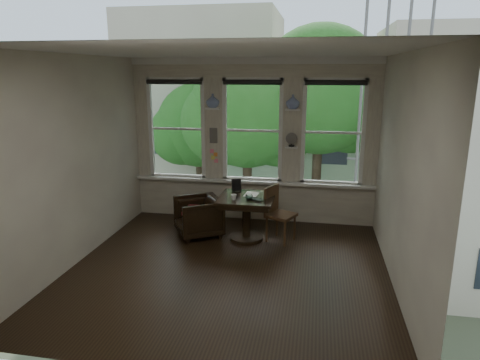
% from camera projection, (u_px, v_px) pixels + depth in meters
% --- Properties ---
extents(ground, '(4.50, 4.50, 0.00)m').
position_uv_depth(ground, '(228.00, 269.00, 6.14)').
color(ground, black).
rests_on(ground, ground).
extents(ceiling, '(4.50, 4.50, 0.00)m').
position_uv_depth(ceiling, '(227.00, 52.00, 5.40)').
color(ceiling, silver).
rests_on(ceiling, ground).
extents(wall_back, '(4.50, 0.00, 4.50)m').
position_uv_depth(wall_back, '(253.00, 141.00, 7.92)').
color(wall_back, beige).
rests_on(wall_back, ground).
extents(wall_front, '(4.50, 0.00, 4.50)m').
position_uv_depth(wall_front, '(173.00, 224.00, 3.63)').
color(wall_front, beige).
rests_on(wall_front, ground).
extents(wall_left, '(0.00, 4.50, 4.50)m').
position_uv_depth(wall_left, '(75.00, 161.00, 6.16)').
color(wall_left, beige).
rests_on(wall_left, ground).
extents(wall_right, '(0.00, 4.50, 4.50)m').
position_uv_depth(wall_right, '(402.00, 174.00, 5.38)').
color(wall_right, beige).
rests_on(wall_right, ground).
extents(window_left, '(1.10, 0.12, 1.90)m').
position_uv_depth(window_left, '(177.00, 129.00, 8.12)').
color(window_left, white).
rests_on(window_left, ground).
extents(window_center, '(1.10, 0.12, 1.90)m').
position_uv_depth(window_center, '(253.00, 131.00, 7.87)').
color(window_center, white).
rests_on(window_center, ground).
extents(window_right, '(1.10, 0.12, 1.90)m').
position_uv_depth(window_right, '(333.00, 132.00, 7.61)').
color(window_right, white).
rests_on(window_right, ground).
extents(shelf_left, '(0.26, 0.16, 0.03)m').
position_uv_depth(shelf_left, '(213.00, 108.00, 7.80)').
color(shelf_left, white).
rests_on(shelf_left, ground).
extents(shelf_right, '(0.26, 0.16, 0.03)m').
position_uv_depth(shelf_right, '(293.00, 110.00, 7.55)').
color(shelf_right, white).
rests_on(shelf_right, ground).
extents(intercom, '(0.14, 0.06, 0.28)m').
position_uv_depth(intercom, '(214.00, 135.00, 7.95)').
color(intercom, '#59544F').
rests_on(intercom, ground).
extents(sticky_notes, '(0.16, 0.01, 0.24)m').
position_uv_depth(sticky_notes, '(214.00, 154.00, 8.04)').
color(sticky_notes, pink).
rests_on(sticky_notes, ground).
extents(desk_fan, '(0.20, 0.20, 0.24)m').
position_uv_depth(desk_fan, '(292.00, 142.00, 7.67)').
color(desk_fan, '#59544F').
rests_on(desk_fan, ground).
extents(vase_left, '(0.24, 0.24, 0.25)m').
position_uv_depth(vase_left, '(213.00, 101.00, 7.76)').
color(vase_left, silver).
rests_on(vase_left, shelf_left).
extents(vase_right, '(0.24, 0.24, 0.25)m').
position_uv_depth(vase_right, '(293.00, 102.00, 7.51)').
color(vase_right, silver).
rests_on(vase_right, shelf_right).
extents(table, '(0.90, 0.90, 0.75)m').
position_uv_depth(table, '(246.00, 218.00, 7.14)').
color(table, black).
rests_on(table, ground).
extents(armchair_left, '(1.00, 1.00, 0.67)m').
position_uv_depth(armchair_left, '(198.00, 217.00, 7.34)').
color(armchair_left, black).
rests_on(armchair_left, ground).
extents(cushion_red, '(0.45, 0.45, 0.06)m').
position_uv_depth(cushion_red, '(198.00, 210.00, 7.31)').
color(cushion_red, maroon).
rests_on(cushion_red, armchair_left).
extents(side_chair_right, '(0.56, 0.56, 0.92)m').
position_uv_depth(side_chair_right, '(281.00, 215.00, 7.06)').
color(side_chair_right, '#442818').
rests_on(side_chair_right, ground).
extents(laptop, '(0.36, 0.31, 0.02)m').
position_uv_depth(laptop, '(253.00, 200.00, 6.84)').
color(laptop, black).
rests_on(laptop, table).
extents(mug, '(0.12, 0.12, 0.09)m').
position_uv_depth(mug, '(234.00, 197.00, 6.87)').
color(mug, white).
rests_on(mug, table).
extents(drinking_glass, '(0.15, 0.15, 0.09)m').
position_uv_depth(drinking_glass, '(249.00, 197.00, 6.85)').
color(drinking_glass, white).
rests_on(drinking_glass, table).
extents(tablet, '(0.18, 0.13, 0.22)m').
position_uv_depth(tablet, '(236.00, 185.00, 7.33)').
color(tablet, black).
rests_on(tablet, table).
extents(papers, '(0.24, 0.31, 0.00)m').
position_uv_depth(papers, '(252.00, 194.00, 7.19)').
color(papers, silver).
rests_on(papers, table).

